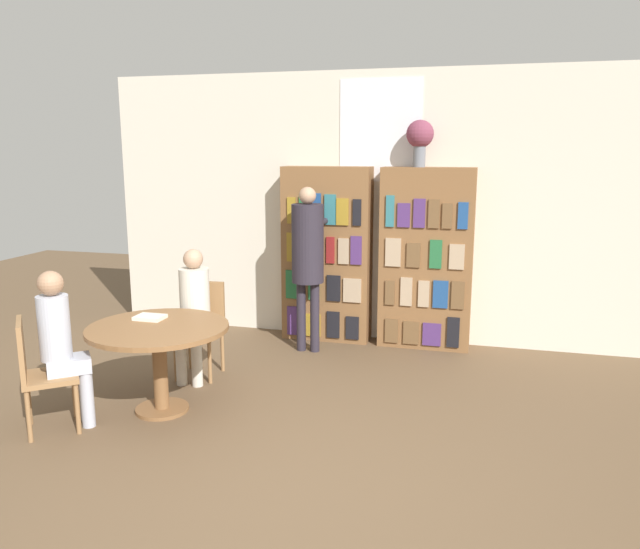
{
  "coord_description": "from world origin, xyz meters",
  "views": [
    {
      "loc": [
        1.18,
        -3.32,
        2.16
      ],
      "look_at": [
        -0.25,
        1.97,
        1.05
      ],
      "focal_mm": 35.0,
      "sensor_mm": 36.0,
      "label": 1
    }
  ],
  "objects_px": {
    "reading_table": "(159,341)",
    "seated_reader_right": "(62,340)",
    "librarian_standing": "(308,251)",
    "flower_vase": "(420,137)",
    "chair_near_camera": "(38,369)",
    "bookshelf_left": "(327,255)",
    "bookshelf_right": "(426,259)",
    "seated_reader_left": "(193,306)",
    "chair_left_side": "(201,323)"
  },
  "relations": [
    {
      "from": "reading_table",
      "to": "seated_reader_right",
      "type": "relative_size",
      "value": 0.91
    },
    {
      "from": "reading_table",
      "to": "librarian_standing",
      "type": "height_order",
      "value": "librarian_standing"
    },
    {
      "from": "flower_vase",
      "to": "chair_near_camera",
      "type": "bearing_deg",
      "value": -130.75
    },
    {
      "from": "bookshelf_left",
      "to": "reading_table",
      "type": "bearing_deg",
      "value": -109.28
    },
    {
      "from": "seated_reader_right",
      "to": "librarian_standing",
      "type": "distance_m",
      "value": 2.68
    },
    {
      "from": "chair_near_camera",
      "to": "reading_table",
      "type": "bearing_deg",
      "value": 90.0
    },
    {
      "from": "flower_vase",
      "to": "librarian_standing",
      "type": "xyz_separation_m",
      "value": [
        -1.08,
        -0.51,
        -1.18
      ]
    },
    {
      "from": "librarian_standing",
      "to": "flower_vase",
      "type": "bearing_deg",
      "value": 25.06
    },
    {
      "from": "bookshelf_right",
      "to": "chair_near_camera",
      "type": "xyz_separation_m",
      "value": [
        -2.63,
        -2.93,
        -0.48
      ]
    },
    {
      "from": "chair_near_camera",
      "to": "librarian_standing",
      "type": "relative_size",
      "value": 0.51
    },
    {
      "from": "bookshelf_right",
      "to": "librarian_standing",
      "type": "distance_m",
      "value": 1.3
    },
    {
      "from": "bookshelf_left",
      "to": "flower_vase",
      "type": "relative_size",
      "value": 4.02
    },
    {
      "from": "bookshelf_right",
      "to": "seated_reader_left",
      "type": "height_order",
      "value": "bookshelf_right"
    },
    {
      "from": "reading_table",
      "to": "seated_reader_left",
      "type": "relative_size",
      "value": 0.92
    },
    {
      "from": "bookshelf_right",
      "to": "seated_reader_right",
      "type": "distance_m",
      "value": 3.77
    },
    {
      "from": "chair_left_side",
      "to": "reading_table",
      "type": "bearing_deg",
      "value": 90.0
    },
    {
      "from": "flower_vase",
      "to": "chair_left_side",
      "type": "xyz_separation_m",
      "value": [
        -1.88,
        -1.44,
        -1.78
      ]
    },
    {
      "from": "flower_vase",
      "to": "chair_near_camera",
      "type": "distance_m",
      "value": 4.26
    },
    {
      "from": "bookshelf_right",
      "to": "chair_left_side",
      "type": "xyz_separation_m",
      "value": [
        -1.99,
        -1.43,
        -0.48
      ]
    },
    {
      "from": "reading_table",
      "to": "chair_near_camera",
      "type": "xyz_separation_m",
      "value": [
        -0.7,
        -0.58,
        -0.11
      ]
    },
    {
      "from": "chair_left_side",
      "to": "seated_reader_right",
      "type": "distance_m",
      "value": 1.48
    },
    {
      "from": "flower_vase",
      "to": "reading_table",
      "type": "distance_m",
      "value": 3.41
    },
    {
      "from": "seated_reader_left",
      "to": "seated_reader_right",
      "type": "xyz_separation_m",
      "value": [
        -0.51,
        -1.2,
        -0.01
      ]
    },
    {
      "from": "bookshelf_left",
      "to": "flower_vase",
      "type": "xyz_separation_m",
      "value": [
        1.01,
        0.0,
        1.3
      ]
    },
    {
      "from": "bookshelf_left",
      "to": "seated_reader_right",
      "type": "bearing_deg",
      "value": -116.16
    },
    {
      "from": "chair_left_side",
      "to": "seated_reader_left",
      "type": "distance_m",
      "value": 0.28
    },
    {
      "from": "flower_vase",
      "to": "seated_reader_right",
      "type": "height_order",
      "value": "flower_vase"
    },
    {
      "from": "bookshelf_left",
      "to": "seated_reader_left",
      "type": "distance_m",
      "value": 1.85
    },
    {
      "from": "bookshelf_right",
      "to": "seated_reader_left",
      "type": "distance_m",
      "value": 2.57
    },
    {
      "from": "flower_vase",
      "to": "librarian_standing",
      "type": "bearing_deg",
      "value": -154.94
    },
    {
      "from": "bookshelf_right",
      "to": "reading_table",
      "type": "height_order",
      "value": "bookshelf_right"
    },
    {
      "from": "librarian_standing",
      "to": "chair_left_side",
      "type": "bearing_deg",
      "value": -130.7
    },
    {
      "from": "bookshelf_left",
      "to": "chair_left_side",
      "type": "height_order",
      "value": "bookshelf_left"
    },
    {
      "from": "chair_near_camera",
      "to": "librarian_standing",
      "type": "distance_m",
      "value": 2.89
    },
    {
      "from": "reading_table",
      "to": "librarian_standing",
      "type": "bearing_deg",
      "value": 68.05
    },
    {
      "from": "flower_vase",
      "to": "librarian_standing",
      "type": "height_order",
      "value": "flower_vase"
    },
    {
      "from": "bookshelf_left",
      "to": "reading_table",
      "type": "height_order",
      "value": "bookshelf_left"
    },
    {
      "from": "seated_reader_right",
      "to": "librarian_standing",
      "type": "bearing_deg",
      "value": 110.84
    },
    {
      "from": "bookshelf_right",
      "to": "seated_reader_left",
      "type": "relative_size",
      "value": 1.57
    },
    {
      "from": "bookshelf_left",
      "to": "reading_table",
      "type": "relative_size",
      "value": 1.71
    },
    {
      "from": "bookshelf_left",
      "to": "flower_vase",
      "type": "height_order",
      "value": "flower_vase"
    },
    {
      "from": "bookshelf_left",
      "to": "librarian_standing",
      "type": "relative_size",
      "value": 1.11
    },
    {
      "from": "librarian_standing",
      "to": "bookshelf_left",
      "type": "bearing_deg",
      "value": 81.22
    },
    {
      "from": "reading_table",
      "to": "chair_left_side",
      "type": "distance_m",
      "value": 0.92
    },
    {
      "from": "chair_left_side",
      "to": "librarian_standing",
      "type": "relative_size",
      "value": 0.51
    },
    {
      "from": "bookshelf_left",
      "to": "bookshelf_right",
      "type": "xyz_separation_m",
      "value": [
        1.11,
        0.0,
        0.0
      ]
    },
    {
      "from": "seated_reader_left",
      "to": "seated_reader_right",
      "type": "relative_size",
      "value": 0.99
    },
    {
      "from": "seated_reader_right",
      "to": "bookshelf_left",
      "type": "bearing_deg",
      "value": 114.12
    },
    {
      "from": "seated_reader_left",
      "to": "librarian_standing",
      "type": "bearing_deg",
      "value": -129.18
    },
    {
      "from": "flower_vase",
      "to": "reading_table",
      "type": "height_order",
      "value": "flower_vase"
    }
  ]
}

